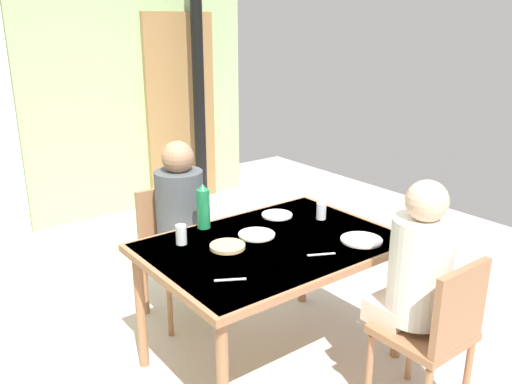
{
  "coord_description": "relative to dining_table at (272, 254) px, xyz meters",
  "views": [
    {
      "loc": [
        -1.31,
        -2.31,
        1.91
      ],
      "look_at": [
        0.38,
        -0.09,
        1.01
      ],
      "focal_mm": 37.2,
      "sensor_mm": 36.0,
      "label": 1
    }
  ],
  "objects": [
    {
      "name": "dinner_plate_far_center",
      "position": [
        0.28,
        0.3,
        0.08
      ],
      "size": [
        0.19,
        0.19,
        0.01
      ],
      "primitive_type": "cylinder",
      "color": "white",
      "rests_on": "dining_table"
    },
    {
      "name": "person_far_diner",
      "position": [
        -0.17,
        0.7,
        0.1
      ],
      "size": [
        0.3,
        0.37,
        0.77
      ],
      "rotation": [
        0.0,
        0.0,
        3.14
      ],
      "color": "#544E51",
      "rests_on": "ground_plane"
    },
    {
      "name": "person_near_diner",
      "position": [
        0.33,
        -0.7,
        0.1
      ],
      "size": [
        0.3,
        0.37,
        0.77
      ],
      "color": "silver",
      "rests_on": "ground_plane"
    },
    {
      "name": "water_bottle_green_near",
      "position": [
        -0.19,
        0.41,
        0.2
      ],
      "size": [
        0.08,
        0.08,
        0.27
      ],
      "color": "#1F824B",
      "rests_on": "dining_table"
    },
    {
      "name": "bread_plate_sliced",
      "position": [
        -0.24,
        0.08,
        0.08
      ],
      "size": [
        0.19,
        0.19,
        0.02
      ],
      "primitive_type": "cylinder",
      "color": "#DBB77A",
      "rests_on": "dining_table"
    },
    {
      "name": "cutlery_fork_near",
      "position": [
        -0.44,
        -0.23,
        0.07
      ],
      "size": [
        0.14,
        0.09,
        0.0
      ],
      "primitive_type": "cube",
      "rotation": [
        0.0,
        0.0,
        5.77
      ],
      "color": "silver",
      "rests_on": "dining_table"
    },
    {
      "name": "drinking_glass_by_far_diner",
      "position": [
        -0.41,
        0.28,
        0.13
      ],
      "size": [
        0.06,
        0.06,
        0.11
      ],
      "primitive_type": "cylinder",
      "color": "silver",
      "rests_on": "dining_table"
    },
    {
      "name": "chair_near_diner",
      "position": [
        0.33,
        -0.84,
        -0.19
      ],
      "size": [
        0.4,
        0.4,
        0.87
      ],
      "color": "#A26F4B",
      "rests_on": "ground_plane"
    },
    {
      "name": "dining_table",
      "position": [
        0.0,
        0.0,
        0.0
      ],
      "size": [
        1.37,
        0.97,
        0.76
      ],
      "color": "#A26F4B",
      "rests_on": "ground_plane"
    },
    {
      "name": "dinner_plate_near_left",
      "position": [
        0.4,
        -0.28,
        0.08
      ],
      "size": [
        0.23,
        0.23,
        0.01
      ],
      "primitive_type": "cylinder",
      "color": "white",
      "rests_on": "dining_table"
    },
    {
      "name": "chair_far_diner",
      "position": [
        -0.17,
        0.84,
        -0.19
      ],
      "size": [
        0.4,
        0.4,
        0.87
      ],
      "rotation": [
        0.0,
        0.0,
        3.14
      ],
      "color": "#A26F4B",
      "rests_on": "ground_plane"
    },
    {
      "name": "drinking_glass_by_near_diner",
      "position": [
        0.46,
        0.1,
        0.12
      ],
      "size": [
        0.06,
        0.06,
        0.1
      ],
      "primitive_type": "cylinder",
      "color": "silver",
      "rests_on": "dining_table"
    },
    {
      "name": "ground_plane",
      "position": [
        -0.38,
        0.24,
        -0.69
      ],
      "size": [
        7.12,
        7.12,
        0.0
      ],
      "primitive_type": "plane",
      "color": "beige"
    },
    {
      "name": "door_wooden",
      "position": [
        1.09,
        2.9,
        0.31
      ],
      "size": [
        0.8,
        0.05,
        2.0
      ],
      "primitive_type": "cube",
      "color": "#9D7443",
      "rests_on": "ground_plane"
    },
    {
      "name": "cutlery_knife_near",
      "position": [
        0.1,
        -0.28,
        0.07
      ],
      "size": [
        0.14,
        0.08,
        0.0
      ],
      "primitive_type": "cube",
      "rotation": [
        0.0,
        0.0,
        5.82
      ],
      "color": "silver",
      "rests_on": "dining_table"
    },
    {
      "name": "stove_pipe_column",
      "position": [
        1.15,
        2.63,
        0.75
      ],
      "size": [
        0.12,
        0.12,
        2.88
      ],
      "primitive_type": "cylinder",
      "color": "black",
      "rests_on": "ground_plane"
    },
    {
      "name": "dinner_plate_near_right",
      "position": [
        -0.01,
        0.13,
        0.08
      ],
      "size": [
        0.21,
        0.21,
        0.01
      ],
      "primitive_type": "cylinder",
      "color": "white",
      "rests_on": "dining_table"
    },
    {
      "name": "wall_back",
      "position": [
        -0.38,
        2.98,
        0.75
      ],
      "size": [
        4.48,
        0.1,
        2.88
      ],
      "primitive_type": "cube",
      "color": "#A2C684",
      "rests_on": "ground_plane"
    }
  ]
}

